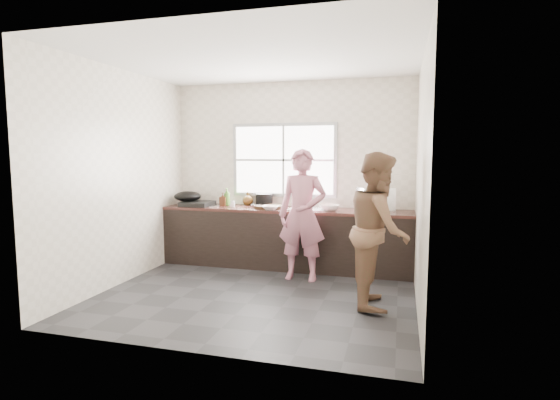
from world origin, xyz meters
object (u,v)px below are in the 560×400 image
(bowl_mince, at_px, (271,208))
(pot_lid_left, at_px, (212,206))
(woman, at_px, (302,219))
(cutting_board, at_px, (269,207))
(bottle_brown_short, at_px, (248,199))
(black_pot, at_px, (264,200))
(person_side, at_px, (379,230))
(dish_rack, at_px, (375,200))
(bottle_brown_tall, at_px, (223,200))
(wok, at_px, (188,196))
(bowl_held, at_px, (309,208))
(burner, at_px, (197,204))
(pot_lid_right, at_px, (228,204))
(plate_food, at_px, (227,204))
(bottle_green, at_px, (227,197))
(bowl_crabs, at_px, (329,208))
(glass_jar, at_px, (233,204))

(bowl_mince, height_order, pot_lid_left, bowl_mince)
(woman, relative_size, cutting_board, 3.74)
(bowl_mince, xyz_separation_m, pot_lid_left, (-0.96, 0.15, -0.02))
(bottle_brown_short, distance_m, pot_lid_left, 0.55)
(black_pot, relative_size, bottle_brown_short, 1.35)
(person_side, relative_size, dish_rack, 3.76)
(person_side, distance_m, bowl_mince, 1.88)
(woman, distance_m, bottle_brown_tall, 1.48)
(cutting_board, distance_m, wok, 1.31)
(bowl_mince, relative_size, wok, 0.57)
(woman, xyz_separation_m, bowl_held, (-0.02, 0.48, 0.09))
(bottle_brown_tall, height_order, burner, bottle_brown_tall)
(bottle_brown_short, bearing_deg, pot_lid_right, 180.00)
(black_pot, relative_size, plate_food, 1.10)
(bottle_green, height_order, burner, bottle_green)
(bowl_held, relative_size, bottle_green, 0.65)
(wok, bearing_deg, bowl_held, -1.22)
(person_side, distance_m, cutting_board, 2.04)
(bottle_green, xyz_separation_m, bottle_brown_short, (0.28, 0.15, -0.04))
(bowl_held, height_order, burner, burner)
(bowl_crabs, bearing_deg, woman, -122.57)
(woman, relative_size, pot_lid_left, 6.53)
(pot_lid_left, xyz_separation_m, pot_lid_right, (0.14, 0.29, 0.00))
(cutting_board, distance_m, dish_rack, 1.52)
(plate_food, relative_size, glass_jar, 2.56)
(pot_lid_left, height_order, pot_lid_right, pot_lid_right)
(bottle_brown_tall, bearing_deg, dish_rack, -2.42)
(glass_jar, bearing_deg, black_pot, 32.46)
(cutting_board, bearing_deg, bowl_crabs, -4.58)
(bowl_mince, relative_size, plate_food, 1.00)
(bowl_crabs, distance_m, pot_lid_right, 1.67)
(bowl_crabs, relative_size, pot_lid_right, 0.81)
(cutting_board, height_order, plate_food, cutting_board)
(bottle_green, bearing_deg, wok, -169.70)
(person_side, height_order, black_pot, person_side)
(person_side, bearing_deg, plate_food, 53.46)
(bowl_crabs, relative_size, bottle_brown_short, 1.15)
(bottle_green, bearing_deg, cutting_board, -9.94)
(cutting_board, distance_m, glass_jar, 0.56)
(pot_lid_left, bearing_deg, pot_lid_right, 64.76)
(bottle_green, height_order, pot_lid_left, bottle_green)
(person_side, relative_size, cutting_board, 3.90)
(person_side, xyz_separation_m, bowl_held, (-1.03, 1.22, 0.05))
(woman, distance_m, bowl_crabs, 0.53)
(bowl_crabs, bearing_deg, pot_lid_left, 178.21)
(person_side, xyz_separation_m, cutting_board, (-1.62, 1.25, 0.05))
(woman, height_order, bowl_held, woman)
(black_pot, bearing_deg, wok, -168.60)
(person_side, distance_m, wok, 3.19)
(dish_rack, bearing_deg, glass_jar, 154.84)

